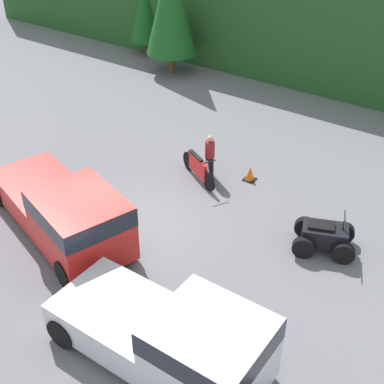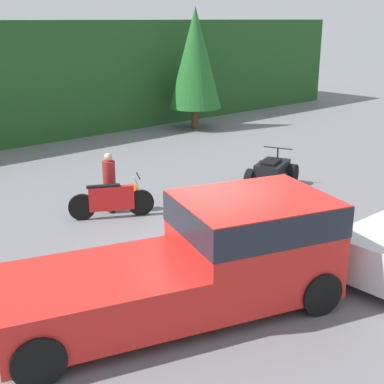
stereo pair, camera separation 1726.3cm
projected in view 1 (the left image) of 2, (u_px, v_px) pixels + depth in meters
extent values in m
plane|color=slate|center=(128.00, 230.00, 16.72)|extent=(80.00, 80.00, 0.00)
cube|color=#235123|center=(338.00, 26.00, 26.21)|extent=(44.00, 6.00, 4.97)
cylinder|color=brown|center=(147.00, 47.00, 29.99)|extent=(0.24, 0.24, 0.73)
cone|color=#19561E|center=(145.00, 10.00, 28.86)|extent=(1.78, 1.78, 3.31)
cylinder|color=brown|center=(172.00, 62.00, 27.50)|extent=(0.35, 0.35, 1.04)
cone|color=#19561E|center=(171.00, 5.00, 25.88)|extent=(2.55, 2.55, 4.75)
cube|color=red|center=(81.00, 225.00, 15.13)|extent=(3.19, 2.86, 1.76)
cube|color=#1E232D|center=(79.00, 208.00, 14.80)|extent=(3.22, 2.89, 0.56)
cube|color=red|center=(40.00, 192.00, 17.34)|extent=(3.76, 3.04, 0.84)
cylinder|color=black|center=(128.00, 245.00, 15.48)|extent=(0.85, 0.51, 0.81)
cylinder|color=black|center=(65.00, 273.00, 14.49)|extent=(0.85, 0.51, 0.81)
cylinder|color=black|center=(55.00, 174.00, 18.70)|extent=(0.85, 0.51, 0.81)
cylinder|color=black|center=(0.00, 193.00, 17.71)|extent=(0.85, 0.51, 0.81)
cube|color=silver|center=(210.00, 354.00, 11.37)|extent=(2.36, 2.15, 1.76)
cube|color=#1E232D|center=(210.00, 336.00, 11.05)|extent=(2.38, 2.17, 0.56)
cube|color=silver|center=(118.00, 316.00, 12.88)|extent=(2.89, 2.15, 0.84)
cylinder|color=black|center=(257.00, 359.00, 12.12)|extent=(0.81, 0.28, 0.81)
cylinder|color=black|center=(118.00, 285.00, 14.12)|extent=(0.81, 0.28, 0.81)
cylinder|color=black|center=(63.00, 332.00, 12.78)|extent=(0.81, 0.28, 0.81)
cylinder|color=black|center=(209.00, 181.00, 18.41)|extent=(0.67, 0.42, 0.70)
cylinder|color=black|center=(189.00, 161.00, 19.56)|extent=(0.67, 0.42, 0.70)
cube|color=red|center=(198.00, 167.00, 18.88)|extent=(1.12, 0.70, 0.64)
cylinder|color=#B7B7BC|center=(208.00, 171.00, 18.24)|extent=(0.27, 0.18, 0.73)
cylinder|color=black|center=(208.00, 162.00, 18.03)|extent=(0.31, 0.55, 0.04)
cube|color=black|center=(196.00, 155.00, 18.83)|extent=(0.83, 0.53, 0.06)
cylinder|color=black|center=(343.00, 232.00, 16.09)|extent=(0.70, 0.45, 0.67)
cylinder|color=black|center=(343.00, 253.00, 15.29)|extent=(0.70, 0.45, 0.67)
cylinder|color=black|center=(305.00, 227.00, 16.30)|extent=(0.70, 0.45, 0.67)
cylinder|color=black|center=(303.00, 248.00, 15.50)|extent=(0.70, 0.45, 0.67)
cube|color=black|center=(325.00, 235.00, 15.68)|extent=(1.51, 1.20, 0.56)
cylinder|color=black|center=(344.00, 225.00, 15.34)|extent=(0.07, 0.07, 0.35)
cylinder|color=black|center=(345.00, 220.00, 15.24)|extent=(0.38, 0.88, 0.04)
cube|color=black|center=(321.00, 225.00, 15.53)|extent=(0.87, 0.69, 0.08)
cylinder|color=black|center=(211.00, 166.00, 19.18)|extent=(0.19, 0.19, 0.82)
cylinder|color=black|center=(208.00, 168.00, 19.07)|extent=(0.19, 0.19, 0.82)
cylinder|color=maroon|center=(210.00, 149.00, 18.72)|extent=(0.39, 0.39, 0.61)
sphere|color=tan|center=(210.00, 139.00, 18.49)|extent=(0.25, 0.25, 0.22)
cube|color=black|center=(250.00, 179.00, 19.15)|extent=(0.42, 0.42, 0.03)
cone|color=orange|center=(250.00, 173.00, 19.00)|extent=(0.32, 0.32, 0.55)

